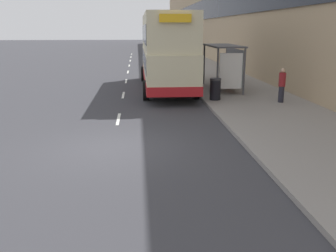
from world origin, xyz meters
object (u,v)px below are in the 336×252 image
(litter_bin, at_px, (215,89))
(bus_shelter, at_px, (227,59))
(car_0, at_px, (151,45))
(pedestrian_at_shelter, at_px, (282,85))
(pedestrian_1, at_px, (223,67))
(double_decker_bus_near, at_px, (166,50))

(litter_bin, bearing_deg, bus_shelter, 67.03)
(car_0, height_order, litter_bin, car_0)
(car_0, relative_size, litter_bin, 4.06)
(bus_shelter, relative_size, pedestrian_at_shelter, 2.63)
(pedestrian_1, height_order, litter_bin, pedestrian_1)
(bus_shelter, xyz_separation_m, pedestrian_at_shelter, (1.75, -3.76, -0.92))
(pedestrian_at_shelter, relative_size, pedestrian_1, 0.91)
(bus_shelter, bearing_deg, car_0, 93.65)
(bus_shelter, bearing_deg, pedestrian_at_shelter, -65.07)
(bus_shelter, xyz_separation_m, double_decker_bus_near, (-3.30, 1.38, 0.41))
(bus_shelter, distance_m, litter_bin, 3.36)
(bus_shelter, distance_m, pedestrian_at_shelter, 4.24)
(double_decker_bus_near, relative_size, car_0, 2.53)
(pedestrian_at_shelter, bearing_deg, litter_bin, 163.63)
(bus_shelter, bearing_deg, double_decker_bus_near, 157.28)
(double_decker_bus_near, relative_size, litter_bin, 10.27)
(car_0, relative_size, pedestrian_1, 2.42)
(car_0, height_order, pedestrian_1, pedestrian_1)
(pedestrian_at_shelter, height_order, litter_bin, pedestrian_at_shelter)
(car_0, distance_m, pedestrian_at_shelter, 46.71)
(bus_shelter, bearing_deg, pedestrian_1, 80.14)
(double_decker_bus_near, xyz_separation_m, pedestrian_at_shelter, (5.04, -5.14, -1.33))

